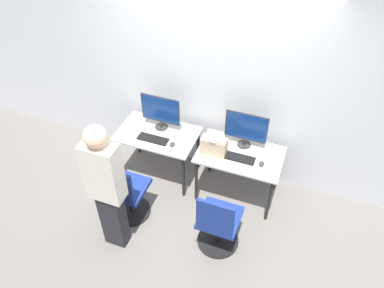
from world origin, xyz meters
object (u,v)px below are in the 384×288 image
at_px(monitor_left, 160,111).
at_px(office_chair_right, 218,225).
at_px(mouse_right, 261,164).
at_px(monitor_right, 246,129).
at_px(handbag, 214,146).
at_px(person_left, 106,186).
at_px(keyboard_left, 153,139).
at_px(office_chair_left, 126,195).
at_px(keyboard_right, 238,158).
at_px(mouse_left, 172,144).

height_order(monitor_left, office_chair_right, monitor_left).
distance_m(mouse_right, office_chair_right, 0.87).
height_order(monitor_right, handbag, monitor_right).
distance_m(person_left, monitor_right, 1.74).
bearing_deg(mouse_right, keyboard_left, -178.44).
xyz_separation_m(monitor_left, person_left, (-0.01, -1.31, -0.03)).
bearing_deg(keyboard_left, mouse_right, 1.56).
distance_m(office_chair_left, mouse_right, 1.62).
bearing_deg(office_chair_left, keyboard_left, 85.11).
bearing_deg(person_left, monitor_left, 89.50).
height_order(keyboard_right, mouse_right, mouse_right).
bearing_deg(monitor_left, office_chair_left, -93.55).
relative_size(office_chair_left, handbag, 3.05).
relative_size(mouse_left, keyboard_right, 0.23).
xyz_separation_m(monitor_left, handbag, (0.78, -0.23, -0.14)).
relative_size(monitor_left, monitor_right, 1.00).
distance_m(monitor_right, keyboard_right, 0.36).
bearing_deg(mouse_left, person_left, -105.05).
bearing_deg(monitor_left, mouse_left, -45.93).
xyz_separation_m(keyboard_right, mouse_right, (0.28, -0.01, 0.01)).
height_order(office_chair_left, mouse_right, office_chair_left).
distance_m(keyboard_left, mouse_right, 1.36).
xyz_separation_m(person_left, mouse_right, (1.37, 1.08, -0.22)).
height_order(person_left, handbag, person_left).
relative_size(person_left, mouse_right, 18.99).
relative_size(keyboard_right, handbag, 1.30).
xyz_separation_m(keyboard_left, person_left, (-0.01, -1.05, 0.22)).
relative_size(keyboard_right, mouse_right, 4.34).
distance_m(keyboard_left, handbag, 0.79).
bearing_deg(mouse_left, monitor_right, 21.23).
relative_size(person_left, handbag, 5.70).
xyz_separation_m(mouse_left, mouse_right, (1.09, 0.05, 0.00)).
bearing_deg(mouse_right, keyboard_right, 177.76).
relative_size(monitor_left, mouse_left, 5.67).
relative_size(monitor_right, keyboard_right, 1.31).
bearing_deg(monitor_left, person_left, -90.50).
relative_size(mouse_left, monitor_right, 0.18).
bearing_deg(person_left, keyboard_right, 44.98).
xyz_separation_m(office_chair_left, mouse_right, (1.42, 0.72, 0.34)).
height_order(mouse_right, office_chair_right, office_chair_right).
distance_m(mouse_right, handbag, 0.59).
bearing_deg(keyboard_left, person_left, -90.62).
bearing_deg(monitor_left, office_chair_right, -41.76).
relative_size(office_chair_right, handbag, 3.05).
height_order(office_chair_left, office_chair_right, same).
height_order(mouse_left, monitor_right, monitor_right).
relative_size(monitor_right, mouse_right, 5.67).
bearing_deg(office_chair_right, handbag, 112.43).
xyz_separation_m(mouse_left, office_chair_left, (-0.32, -0.66, -0.34)).
xyz_separation_m(keyboard_left, monitor_right, (1.08, 0.30, 0.25)).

